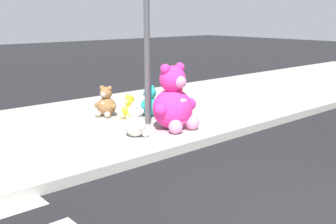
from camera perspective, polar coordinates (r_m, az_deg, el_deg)
sidewalk at (r=8.03m, az=-11.96°, el=-2.21°), size 28.00×4.40×0.15m
sign_pole at (r=7.65m, az=-2.93°, el=10.78°), size 0.56×0.11×3.20m
plush_pink_large at (r=7.45m, az=0.81°, el=1.24°), size 0.92×0.80×1.19m
plush_yellow at (r=8.30m, az=-5.35°, el=0.41°), size 0.33×0.37×0.48m
plush_teal at (r=8.46m, az=-2.59°, el=1.12°), size 0.46×0.44×0.62m
plush_red at (r=8.57m, az=0.97°, el=1.57°), size 0.56×0.51×0.73m
plush_brown at (r=8.55m, az=-8.54°, el=1.11°), size 0.45×0.44×0.63m
plush_white at (r=7.06m, az=-4.38°, el=-1.50°), size 0.42×0.42×0.58m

